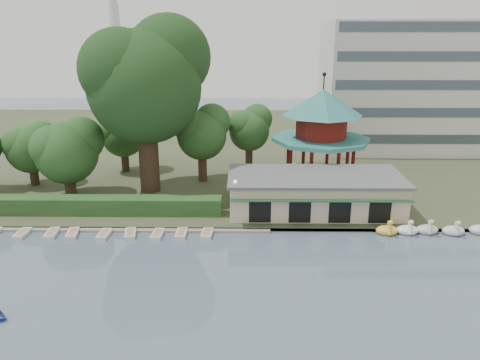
{
  "coord_description": "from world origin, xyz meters",
  "views": [
    {
      "loc": [
        2.55,
        -25.61,
        19.17
      ],
      "look_at": [
        2.0,
        18.0,
        5.0
      ],
      "focal_mm": 35.0,
      "sensor_mm": 36.0,
      "label": 1
    }
  ],
  "objects_px": {
    "dock": "(100,228)",
    "boathouse": "(315,192)",
    "big_tree": "(146,77)",
    "pavilion": "(321,127)"
  },
  "relations": [
    {
      "from": "dock",
      "to": "boathouse",
      "type": "xyz_separation_m",
      "value": [
        22.0,
        4.77,
        2.25
      ]
    },
    {
      "from": "big_tree",
      "to": "boathouse",
      "type": "bearing_deg",
      "value": -18.33
    },
    {
      "from": "dock",
      "to": "big_tree",
      "type": "xyz_separation_m",
      "value": [
        3.18,
        11.01,
        13.76
      ]
    },
    {
      "from": "boathouse",
      "to": "big_tree",
      "type": "height_order",
      "value": "big_tree"
    },
    {
      "from": "boathouse",
      "to": "pavilion",
      "type": "distance_m",
      "value": 11.43
    },
    {
      "from": "pavilion",
      "to": "big_tree",
      "type": "distance_m",
      "value": 22.11
    },
    {
      "from": "pavilion",
      "to": "boathouse",
      "type": "bearing_deg",
      "value": -101.28
    },
    {
      "from": "boathouse",
      "to": "pavilion",
      "type": "height_order",
      "value": "pavilion"
    },
    {
      "from": "dock",
      "to": "boathouse",
      "type": "bearing_deg",
      "value": 12.24
    },
    {
      "from": "boathouse",
      "to": "big_tree",
      "type": "relative_size",
      "value": 0.91
    }
  ]
}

